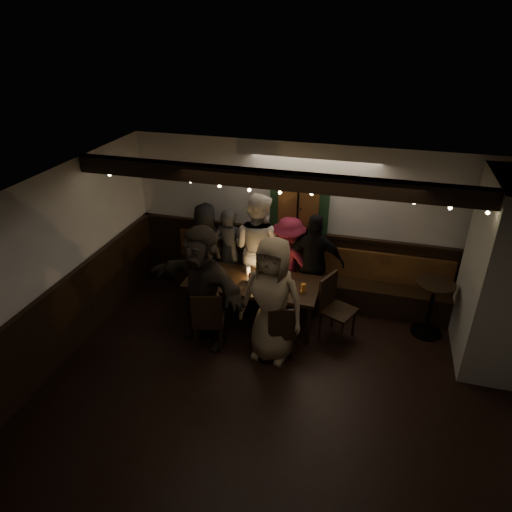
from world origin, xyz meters
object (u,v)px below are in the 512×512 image
(dining_table, at_px, (252,284))
(chair_near_left, at_px, (208,318))
(chair_near_right, at_px, (282,329))
(high_top, at_px, (432,302))
(person_a, at_px, (206,247))
(person_g, at_px, (272,300))
(person_c, at_px, (257,247))
(person_b, at_px, (230,251))
(person_d, at_px, (289,261))
(person_e, at_px, (314,262))
(person_f, at_px, (203,286))
(chair_end, at_px, (333,303))

(dining_table, relative_size, chair_near_left, 2.11)
(chair_near_right, height_order, high_top, high_top)
(chair_near_right, relative_size, person_a, 0.57)
(high_top, bearing_deg, dining_table, -171.43)
(chair_near_left, relative_size, high_top, 1.07)
(dining_table, relative_size, person_a, 1.30)
(chair_near_right, relative_size, person_g, 0.48)
(chair_near_right, relative_size, person_c, 0.47)
(high_top, xyz_separation_m, person_b, (-3.25, 0.35, 0.21))
(person_d, xyz_separation_m, person_e, (0.43, -0.07, 0.06))
(chair_near_left, xyz_separation_m, person_g, (0.90, 0.11, 0.38))
(chair_near_right, height_order, person_c, person_c)
(person_c, xyz_separation_m, person_d, (0.52, 0.02, -0.18))
(person_c, distance_m, person_e, 0.96)
(person_c, height_order, person_d, person_c)
(chair_near_right, height_order, person_d, person_d)
(dining_table, distance_m, person_c, 0.77)
(high_top, xyz_separation_m, person_c, (-2.76, 0.32, 0.37))
(person_f, bearing_deg, person_e, 65.44)
(person_f, bearing_deg, chair_near_right, 16.45)
(person_a, bearing_deg, person_f, 96.51)
(person_d, relative_size, person_f, 0.81)
(chair_near_left, distance_m, person_c, 1.62)
(chair_end, relative_size, person_f, 0.54)
(person_a, xyz_separation_m, person_f, (0.51, -1.43, 0.15))
(person_b, bearing_deg, high_top, 179.89)
(person_e, bearing_deg, chair_near_left, 47.98)
(chair_end, bearing_deg, high_top, 16.69)
(person_a, height_order, person_e, person_e)
(dining_table, bearing_deg, chair_near_right, -49.89)
(chair_near_left, bearing_deg, chair_near_right, 4.11)
(person_b, bearing_deg, chair_near_right, 135.76)
(person_b, bearing_deg, person_e, -177.15)
(person_c, bearing_deg, person_a, 13.62)
(dining_table, distance_m, person_a, 1.31)
(chair_near_right, distance_m, chair_end, 0.95)
(chair_end, bearing_deg, chair_near_left, -153.93)
(person_d, bearing_deg, person_f, 71.32)
(person_b, xyz_separation_m, person_e, (1.45, -0.08, 0.04))
(chair_end, height_order, person_d, person_d)
(person_c, bearing_deg, chair_near_left, 96.82)
(person_c, bearing_deg, chair_end, 169.18)
(chair_near_right, relative_size, person_b, 0.57)
(chair_near_left, relative_size, person_b, 0.62)
(chair_near_left, bearing_deg, person_b, 97.27)
(dining_table, height_order, person_b, person_b)
(person_a, bearing_deg, person_b, 162.91)
(chair_end, distance_m, high_top, 1.46)
(chair_end, relative_size, person_c, 0.53)
(chair_end, xyz_separation_m, person_a, (-2.29, 0.80, 0.22))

